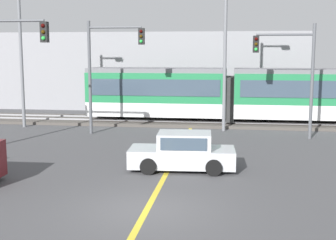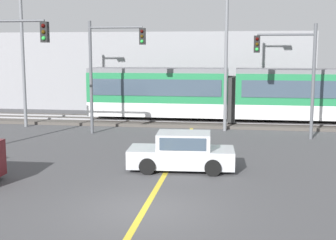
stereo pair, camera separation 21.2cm
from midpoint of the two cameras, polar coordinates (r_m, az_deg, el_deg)
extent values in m
plane|color=#474749|center=(14.33, -3.06, -10.90)|extent=(200.00, 200.00, 0.00)
cube|color=#4C4742|center=(30.67, 2.90, -0.25)|extent=(120.00, 4.00, 0.18)
cube|color=#939399|center=(29.94, 2.78, -0.19)|extent=(120.00, 0.08, 0.10)
cube|color=#939399|center=(31.36, 3.02, 0.20)|extent=(120.00, 0.08, 0.10)
cube|color=silver|center=(30.85, -1.51, 1.48)|extent=(9.00, 2.60, 0.90)
cube|color=#237A47|center=(30.71, -1.52, 4.07)|extent=(9.00, 2.60, 1.90)
cube|color=#384756|center=(29.40, -1.94, 3.97)|extent=(8.28, 0.04, 1.04)
cube|color=slate|center=(30.64, -1.53, 6.10)|extent=(9.00, 2.39, 0.28)
cylinder|color=black|center=(30.60, 3.07, 0.56)|extent=(0.70, 0.20, 0.70)
cylinder|color=black|center=(31.40, -5.97, 0.73)|extent=(0.70, 0.20, 0.70)
cube|color=silver|center=(30.78, 16.22, 1.12)|extent=(9.00, 2.60, 0.90)
cube|color=#237A47|center=(30.64, 16.33, 3.72)|extent=(9.00, 2.60, 1.90)
cube|color=#384756|center=(29.33, 16.71, 3.60)|extent=(8.28, 0.04, 1.04)
cube|color=slate|center=(30.57, 16.42, 5.76)|extent=(9.00, 2.39, 0.28)
cylinder|color=black|center=(30.57, 11.60, 0.39)|extent=(0.70, 0.20, 0.70)
cube|color=#2D2D2D|center=(30.36, 7.37, 2.63)|extent=(0.50, 2.34, 2.80)
cube|color=gold|center=(20.16, 0.24, -5.13)|extent=(0.20, 17.58, 0.01)
cube|color=#B7BABF|center=(18.79, 1.38, -4.53)|extent=(4.29, 1.94, 0.72)
cube|color=#B7BABF|center=(18.64, 1.70, -2.50)|extent=(2.19, 1.64, 0.64)
cube|color=#384756|center=(18.71, -1.37, -2.46)|extent=(0.18, 1.43, 0.52)
cube|color=#384756|center=(17.88, 1.57, -2.98)|extent=(1.78, 0.14, 0.48)
cylinder|color=black|center=(18.12, -2.77, -5.68)|extent=(0.65, 0.26, 0.64)
cylinder|color=black|center=(19.76, -2.15, -4.47)|extent=(0.65, 0.26, 0.64)
cylinder|color=black|center=(17.99, 5.26, -5.81)|extent=(0.65, 0.26, 0.64)
cylinder|color=black|center=(19.64, 5.20, -4.59)|extent=(0.65, 0.26, 0.64)
cylinder|color=#515459|center=(22.44, -19.96, 11.29)|extent=(4.00, 0.12, 0.12)
cube|color=black|center=(21.57, -15.10, 10.31)|extent=(0.32, 0.28, 0.90)
sphere|color=#360605|center=(21.45, -15.29, 11.04)|extent=(0.18, 0.18, 0.18)
sphere|color=#3A2706|center=(21.44, -15.26, 10.32)|extent=(0.18, 0.18, 0.18)
sphere|color=green|center=(21.43, -15.23, 9.60)|extent=(0.18, 0.18, 0.18)
cylinder|color=#515459|center=(26.09, 16.93, 4.45)|extent=(0.18, 0.18, 6.15)
cylinder|color=#515459|center=(25.85, 13.84, 10.08)|extent=(3.00, 0.12, 0.12)
cube|color=black|center=(25.73, 10.44, 9.08)|extent=(0.32, 0.28, 0.90)
sphere|color=#360605|center=(25.59, 10.47, 9.69)|extent=(0.18, 0.18, 0.18)
sphere|color=#3A2706|center=(25.58, 10.45, 9.08)|extent=(0.18, 0.18, 0.18)
sphere|color=green|center=(25.58, 10.44, 8.48)|extent=(0.18, 0.18, 0.18)
cylinder|color=#515459|center=(26.96, -9.73, 5.06)|extent=(0.18, 0.18, 6.38)
cylinder|color=#515459|center=(26.53, -6.73, 11.16)|extent=(3.00, 0.12, 0.12)
cube|color=black|center=(26.18, -3.48, 10.14)|extent=(0.32, 0.28, 0.90)
sphere|color=#360605|center=(26.04, -3.55, 10.74)|extent=(0.18, 0.18, 0.18)
sphere|color=#3A2706|center=(26.03, -3.55, 10.15)|extent=(0.18, 0.18, 0.18)
sphere|color=green|center=(26.02, -3.54, 9.55)|extent=(0.18, 0.18, 0.18)
cylinder|color=slate|center=(30.24, -17.68, 7.79)|extent=(0.20, 0.20, 9.17)
cylinder|color=slate|center=(27.62, 6.75, 8.88)|extent=(0.20, 0.20, 9.92)
cube|color=gray|center=(39.36, -2.43, 6.06)|extent=(25.76, 6.00, 6.15)
camera|label=1|loc=(0.11, -90.28, -0.04)|focal=50.00mm
camera|label=2|loc=(0.11, 89.72, 0.04)|focal=50.00mm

